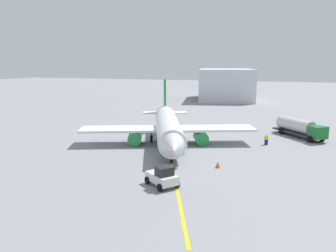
# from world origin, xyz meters

# --- Properties ---
(ground_plane) EXTENTS (400.00, 400.00, 0.00)m
(ground_plane) POSITION_xyz_m (0.00, 0.00, 0.00)
(ground_plane) COLOR gray
(airplane) EXTENTS (29.84, 27.23, 9.67)m
(airplane) POSITION_xyz_m (-0.45, -0.19, 2.66)
(airplane) COLOR white
(airplane) RESTS_ON ground
(fuel_tanker) EXTENTS (9.98, 9.00, 3.15)m
(fuel_tanker) POSITION_xyz_m (-13.12, 19.38, 1.73)
(fuel_tanker) COLOR #2D2D33
(fuel_tanker) RESTS_ON ground
(pushback_tug) EXTENTS (3.90, 4.10, 2.20)m
(pushback_tug) POSITION_xyz_m (17.57, 5.74, 1.01)
(pushback_tug) COLOR silver
(pushback_tug) RESTS_ON ground
(refueling_worker) EXTENTS (0.55, 0.63, 1.71)m
(refueling_worker) POSITION_xyz_m (-5.32, 14.50, 0.82)
(refueling_worker) COLOR navy
(refueling_worker) RESTS_ON ground
(safety_cone_nose) EXTENTS (0.66, 0.66, 0.74)m
(safety_cone_nose) POSITION_xyz_m (9.27, 9.85, 0.37)
(safety_cone_nose) COLOR #F2590F
(safety_cone_nose) RESTS_ON ground
(distant_hangar) EXTENTS (29.69, 23.35, 10.60)m
(distant_hangar) POSITION_xyz_m (-71.42, -4.39, 5.30)
(distant_hangar) COLOR silver
(distant_hangar) RESTS_ON ground
(taxi_line_marking) EXTENTS (57.55, 24.12, 0.01)m
(taxi_line_marking) POSITION_xyz_m (0.00, 0.00, 0.01)
(taxi_line_marking) COLOR yellow
(taxi_line_marking) RESTS_ON ground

